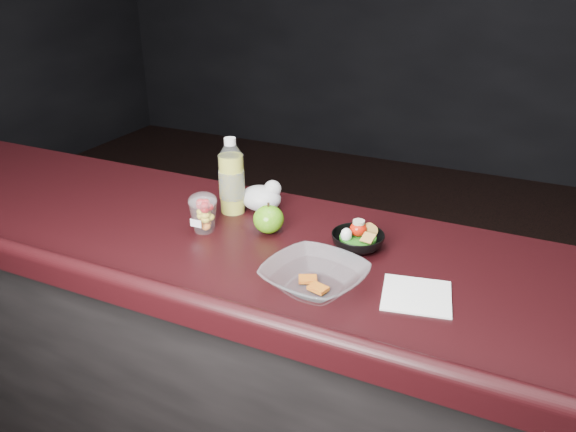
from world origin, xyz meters
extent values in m
cube|color=black|center=(0.00, 0.30, 0.49)|extent=(4.00, 0.65, 0.98)
cube|color=black|center=(0.00, 0.30, 1.00)|extent=(4.06, 0.71, 0.04)
cylinder|color=gold|center=(-0.29, 0.45, 1.11)|extent=(0.07, 0.07, 0.19)
cylinder|color=white|center=(-0.29, 0.45, 1.11)|extent=(0.08, 0.08, 0.19)
cone|color=white|center=(-0.29, 0.45, 1.22)|extent=(0.07, 0.07, 0.03)
cylinder|color=white|center=(-0.29, 0.45, 1.25)|extent=(0.03, 0.03, 0.02)
cylinder|color=#072D99|center=(-0.29, 0.45, 1.11)|extent=(0.08, 0.08, 0.09)
ellipsoid|color=white|center=(-0.30, 0.30, 1.12)|extent=(0.08, 0.08, 0.05)
ellipsoid|color=#399311|center=(-0.12, 0.37, 1.06)|extent=(0.09, 0.09, 0.08)
cylinder|color=black|center=(-0.12, 0.37, 1.11)|extent=(0.01, 0.01, 0.01)
ellipsoid|color=silver|center=(-0.22, 0.50, 1.06)|extent=(0.13, 0.11, 0.08)
sphere|color=silver|center=(-0.18, 0.52, 1.09)|extent=(0.06, 0.06, 0.06)
imported|color=black|center=(0.14, 0.38, 1.04)|extent=(0.19, 0.19, 0.05)
cylinder|color=#0F470C|center=(0.14, 0.38, 1.05)|extent=(0.10, 0.10, 0.01)
ellipsoid|color=#B61807|center=(0.14, 0.39, 1.07)|extent=(0.05, 0.05, 0.04)
cylinder|color=beige|center=(0.14, 0.39, 1.09)|extent=(0.03, 0.03, 0.01)
ellipsoid|color=white|center=(0.12, 0.36, 1.07)|extent=(0.03, 0.03, 0.04)
imported|color=silver|center=(0.12, 0.14, 1.05)|extent=(0.28, 0.28, 0.06)
cube|color=#990F0C|center=(0.09, 0.16, 1.03)|extent=(0.05, 0.05, 0.01)
cube|color=#990F0C|center=(0.13, 0.13, 1.03)|extent=(0.05, 0.04, 0.01)
cube|color=white|center=(0.35, 0.22, 1.02)|extent=(0.19, 0.19, 0.00)
camera|label=1|loc=(0.55, -0.93, 1.76)|focal=35.00mm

